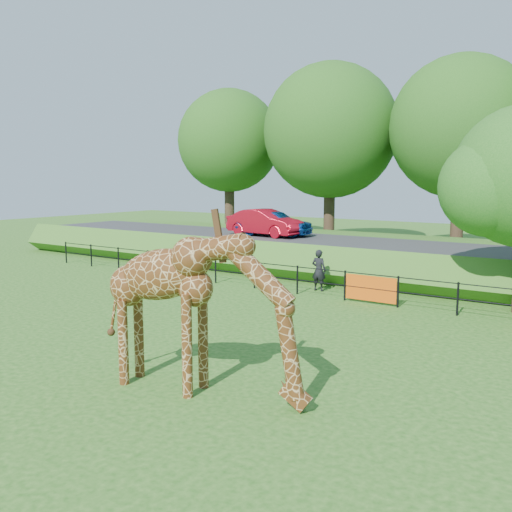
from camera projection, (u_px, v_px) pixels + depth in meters
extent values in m
plane|color=#1F5515|center=(145.00, 344.00, 15.31)|extent=(90.00, 90.00, 0.00)
cube|color=#1F5515|center=(376.00, 255.00, 27.81)|extent=(40.00, 9.00, 1.30)
cube|color=#29292B|center=(364.00, 244.00, 26.50)|extent=(40.00, 5.00, 0.12)
imported|color=#144AA8|center=(274.00, 223.00, 29.51)|extent=(4.21, 2.23, 1.36)
imported|color=red|center=(265.00, 223.00, 29.36)|extent=(4.31, 1.85, 1.38)
imported|color=black|center=(319.00, 270.00, 22.32)|extent=(0.60, 0.40, 1.64)
sphere|color=#1C5D19|center=(490.00, 187.00, 18.25)|extent=(3.22, 3.22, 3.22)
cylinder|color=#342217|center=(230.00, 204.00, 40.77)|extent=(0.70, 0.70, 5.00)
sphere|color=#1C5115|center=(229.00, 141.00, 40.15)|extent=(7.20, 7.20, 7.20)
cylinder|color=#342217|center=(329.00, 208.00, 36.24)|extent=(0.70, 0.70, 5.00)
sphere|color=#1C5115|center=(331.00, 131.00, 35.58)|extent=(8.40, 8.40, 8.40)
cylinder|color=#342217|center=(457.00, 212.00, 31.71)|extent=(0.70, 0.70, 5.00)
sphere|color=#1C5115|center=(462.00, 127.00, 31.07)|extent=(7.80, 7.80, 7.80)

